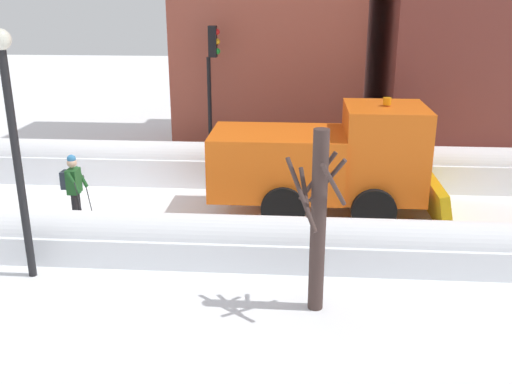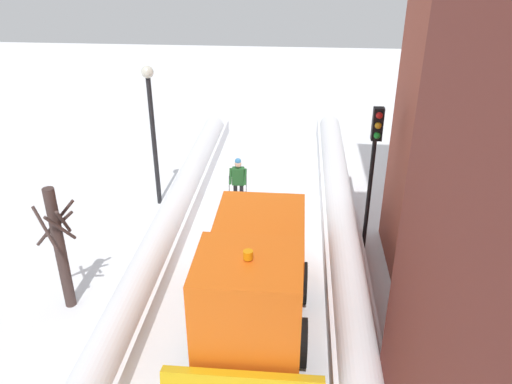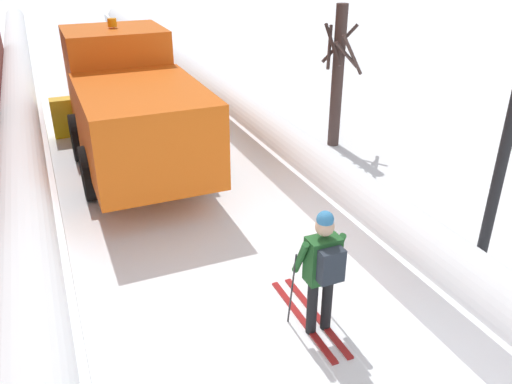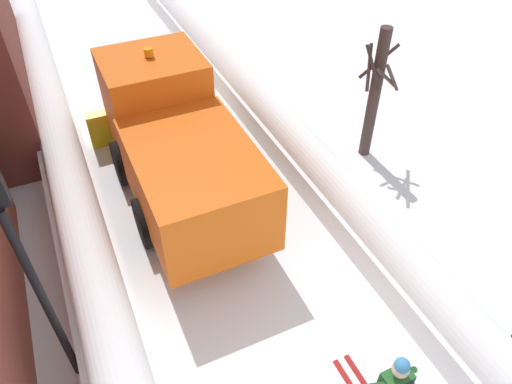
# 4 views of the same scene
# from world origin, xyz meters

# --- Properties ---
(ground_plane) EXTENTS (80.00, 80.00, 0.00)m
(ground_plane) POSITION_xyz_m (0.00, 10.00, 0.00)
(ground_plane) COLOR white
(snowbank_left) EXTENTS (1.10, 36.00, 1.30)m
(snowbank_left) POSITION_xyz_m (-2.70, 10.00, 0.62)
(snowbank_left) COLOR white
(snowbank_left) RESTS_ON ground
(snowbank_right) EXTENTS (1.10, 36.00, 1.07)m
(snowbank_right) POSITION_xyz_m (2.70, 10.00, 0.48)
(snowbank_right) COLOR white
(snowbank_right) RESTS_ON ground
(plow_truck) EXTENTS (3.20, 5.98, 3.12)m
(plow_truck) POSITION_xyz_m (-0.37, 5.85, 1.48)
(plow_truck) COLOR orange
(plow_truck) RESTS_ON ground
(traffic_light_pole) EXTENTS (0.28, 0.42, 4.64)m
(traffic_light_pole) POSITION_xyz_m (-3.37, 2.43, 3.24)
(traffic_light_pole) COLOR black
(traffic_light_pole) RESTS_ON ground
(bare_tree_near) EXTENTS (1.05, 1.09, 3.40)m
(bare_tree_near) POSITION_xyz_m (4.51, 5.44, 1.78)
(bare_tree_near) COLOR #41312D
(bare_tree_near) RESTS_ON ground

